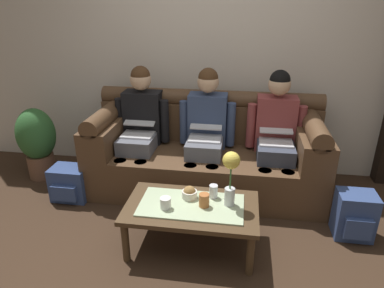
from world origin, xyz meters
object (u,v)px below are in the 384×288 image
(coffee_table, at_px, (191,210))
(flower_vase, at_px, (231,171))
(backpack_left, at_px, (70,183))
(backpack_right, at_px, (354,216))
(person_middle, at_px, (206,127))
(couch, at_px, (206,153))
(cup_near_left, at_px, (204,200))
(cup_near_right, at_px, (213,191))
(person_right, at_px, (276,131))
(cup_far_center, at_px, (165,203))
(snack_bowl, at_px, (189,193))
(potted_plant, at_px, (37,140))
(person_left, at_px, (140,123))

(coffee_table, bearing_deg, flower_vase, 8.53)
(backpack_left, distance_m, backpack_right, 2.58)
(person_middle, distance_m, coffee_table, 1.02)
(couch, height_order, cup_near_left, couch)
(cup_near_right, xyz_separation_m, backpack_right, (1.14, 0.20, -0.24))
(person_right, height_order, cup_far_center, person_right)
(snack_bowl, distance_m, potted_plant, 1.96)
(cup_far_center, bearing_deg, person_right, 50.74)
(coffee_table, distance_m, flower_vase, 0.44)
(person_right, xyz_separation_m, cup_near_left, (-0.57, -0.98, -0.22))
(potted_plant, bearing_deg, person_left, 3.07)
(person_middle, xyz_separation_m, potted_plant, (-1.81, -0.06, -0.23))
(cup_near_left, xyz_separation_m, potted_plant, (-1.91, 0.92, -0.00))
(person_left, xyz_separation_m, person_middle, (0.67, 0.00, -0.00))
(cup_near_left, height_order, cup_far_center, cup_near_left)
(person_middle, xyz_separation_m, cup_near_right, (0.15, -0.84, -0.22))
(person_left, distance_m, flower_vase, 1.33)
(coffee_table, bearing_deg, backpack_left, 157.84)
(person_right, xyz_separation_m, flower_vase, (-0.39, -0.93, 0.01))
(flower_vase, bearing_deg, person_right, 67.27)
(potted_plant, bearing_deg, flower_vase, -22.41)
(flower_vase, relative_size, backpack_left, 1.25)
(cup_far_center, distance_m, backpack_left, 1.27)
(flower_vase, relative_size, cup_near_right, 4.08)
(coffee_table, bearing_deg, person_right, 55.23)
(snack_bowl, bearing_deg, person_middle, 88.09)
(person_middle, bearing_deg, cup_far_center, -99.92)
(cup_near_left, bearing_deg, couch, 95.68)
(cup_near_right, relative_size, cup_far_center, 1.23)
(person_right, bearing_deg, potted_plant, -178.59)
(coffee_table, distance_m, backpack_left, 1.39)
(person_left, relative_size, potted_plant, 1.57)
(cup_near_left, bearing_deg, person_left, 128.22)
(cup_far_center, distance_m, backpack_right, 1.55)
(coffee_table, bearing_deg, person_left, 124.77)
(potted_plant, bearing_deg, cup_near_left, -25.65)
(snack_bowl, distance_m, cup_near_left, 0.16)
(person_left, bearing_deg, person_right, 0.00)
(coffee_table, xyz_separation_m, cup_near_right, (0.15, 0.13, 0.11))
(flower_vase, relative_size, backpack_right, 1.11)
(snack_bowl, bearing_deg, person_left, 126.24)
(flower_vase, bearing_deg, backpack_right, 15.42)
(potted_plant, bearing_deg, coffee_table, -26.60)
(cup_near_left, distance_m, backpack_right, 1.27)
(couch, xyz_separation_m, backpack_left, (-1.28, -0.45, -0.21))
(snack_bowl, height_order, potted_plant, potted_plant)
(person_right, height_order, backpack_right, person_right)
(person_right, height_order, coffee_table, person_right)
(couch, bearing_deg, cup_near_left, -84.32)
(cup_far_center, height_order, backpack_right, cup_far_center)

